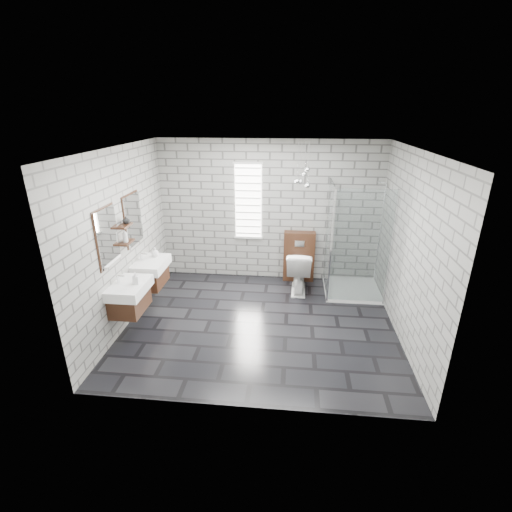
% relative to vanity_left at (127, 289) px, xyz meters
% --- Properties ---
extents(floor, '(4.20, 3.60, 0.02)m').
position_rel_vanity_left_xyz_m(floor, '(1.91, 0.48, -0.77)').
color(floor, black).
rests_on(floor, ground).
extents(ceiling, '(4.20, 3.60, 0.02)m').
position_rel_vanity_left_xyz_m(ceiling, '(1.91, 0.48, 1.95)').
color(ceiling, white).
rests_on(ceiling, wall_back).
extents(wall_back, '(4.20, 0.02, 2.70)m').
position_rel_vanity_left_xyz_m(wall_back, '(1.91, 2.29, 0.59)').
color(wall_back, gray).
rests_on(wall_back, floor).
extents(wall_front, '(4.20, 0.02, 2.70)m').
position_rel_vanity_left_xyz_m(wall_front, '(1.91, -1.33, 0.59)').
color(wall_front, gray).
rests_on(wall_front, floor).
extents(wall_left, '(0.02, 3.60, 2.70)m').
position_rel_vanity_left_xyz_m(wall_left, '(-0.20, 0.48, 0.59)').
color(wall_left, gray).
rests_on(wall_left, floor).
extents(wall_right, '(0.02, 3.60, 2.70)m').
position_rel_vanity_left_xyz_m(wall_right, '(4.02, 0.48, 0.59)').
color(wall_right, gray).
rests_on(wall_right, floor).
extents(vanity_left, '(0.47, 0.70, 1.57)m').
position_rel_vanity_left_xyz_m(vanity_left, '(0.00, 0.00, 0.00)').
color(vanity_left, '#3C2112').
rests_on(vanity_left, wall_left).
extents(vanity_right, '(0.47, 0.70, 1.57)m').
position_rel_vanity_left_xyz_m(vanity_right, '(0.00, 0.87, 0.00)').
color(vanity_right, '#3C2112').
rests_on(vanity_right, wall_left).
extents(shelf_lower, '(0.14, 0.30, 0.03)m').
position_rel_vanity_left_xyz_m(shelf_lower, '(-0.12, 0.43, 0.56)').
color(shelf_lower, '#3C2112').
rests_on(shelf_lower, wall_left).
extents(shelf_upper, '(0.14, 0.30, 0.03)m').
position_rel_vanity_left_xyz_m(shelf_upper, '(-0.12, 0.43, 0.82)').
color(shelf_upper, '#3C2112').
rests_on(shelf_upper, wall_left).
extents(window, '(0.56, 0.05, 1.48)m').
position_rel_vanity_left_xyz_m(window, '(1.51, 2.27, 0.79)').
color(window, white).
rests_on(window, wall_back).
extents(cistern_panel, '(0.60, 0.20, 1.00)m').
position_rel_vanity_left_xyz_m(cistern_panel, '(2.51, 2.18, -0.26)').
color(cistern_panel, '#3C2112').
rests_on(cistern_panel, floor).
extents(flush_plate, '(0.18, 0.01, 0.12)m').
position_rel_vanity_left_xyz_m(flush_plate, '(2.51, 2.08, 0.04)').
color(flush_plate, silver).
rests_on(flush_plate, cistern_panel).
extents(shower_enclosure, '(1.00, 1.00, 2.03)m').
position_rel_vanity_left_xyz_m(shower_enclosure, '(3.41, 1.67, -0.25)').
color(shower_enclosure, white).
rests_on(shower_enclosure, floor).
extents(pendant_cluster, '(0.27, 0.24, 0.78)m').
position_rel_vanity_left_xyz_m(pendant_cluster, '(2.52, 1.86, 1.33)').
color(pendant_cluster, silver).
rests_on(pendant_cluster, ceiling).
extents(toilet, '(0.47, 0.80, 0.80)m').
position_rel_vanity_left_xyz_m(toilet, '(2.51, 1.71, -0.35)').
color(toilet, white).
rests_on(toilet, floor).
extents(soap_bottle_a, '(0.09, 0.10, 0.18)m').
position_rel_vanity_left_xyz_m(soap_bottle_a, '(0.15, 0.00, 0.18)').
color(soap_bottle_a, '#B2B2B2').
rests_on(soap_bottle_a, vanity_left).
extents(soap_bottle_b, '(0.14, 0.14, 0.16)m').
position_rel_vanity_left_xyz_m(soap_bottle_b, '(0.05, 1.05, 0.17)').
color(soap_bottle_b, '#B2B2B2').
rests_on(soap_bottle_b, vanity_right).
extents(soap_bottle_c, '(0.09, 0.09, 0.21)m').
position_rel_vanity_left_xyz_m(soap_bottle_c, '(-0.11, 0.39, 0.68)').
color(soap_bottle_c, '#B2B2B2').
rests_on(soap_bottle_c, shelf_lower).
extents(vase, '(0.13, 0.13, 0.11)m').
position_rel_vanity_left_xyz_m(vase, '(-0.11, 0.50, 0.89)').
color(vase, '#B2B2B2').
rests_on(vase, shelf_upper).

